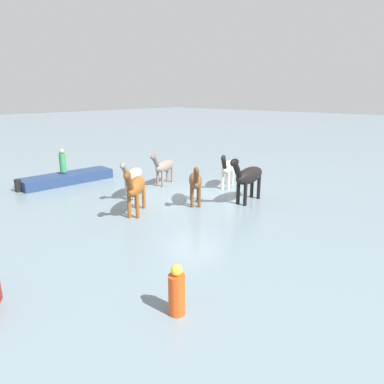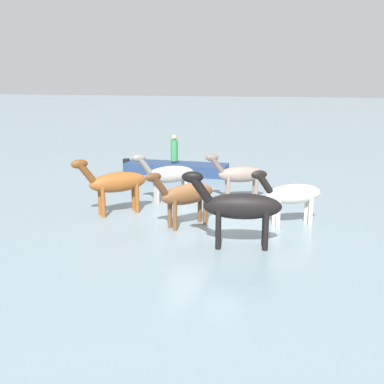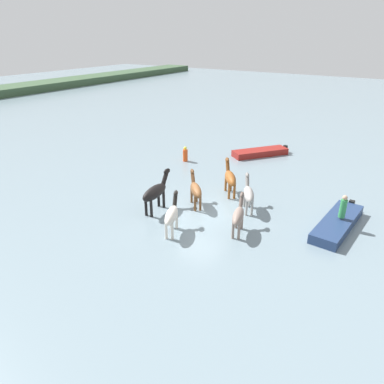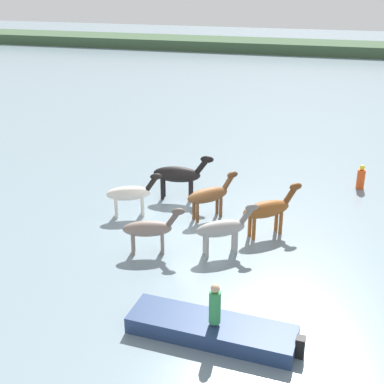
# 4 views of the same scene
# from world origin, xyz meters

# --- Properties ---
(ground_plane) EXTENTS (142.31, 142.31, 0.00)m
(ground_plane) POSITION_xyz_m (0.00, 0.00, 0.00)
(ground_plane) COLOR gray
(distant_shoreline) EXTENTS (128.08, 6.00, 2.40)m
(distant_shoreline) POSITION_xyz_m (0.00, 46.40, 0.00)
(distant_shoreline) COLOR #385136
(distant_shoreline) RESTS_ON ground_plane
(horse_dark_mare) EXTENTS (2.66, 0.80, 2.06)m
(horse_dark_mare) POSITION_xyz_m (-1.21, 2.05, 1.13)
(horse_dark_mare) COLOR black
(horse_dark_mare) RESTS_ON ground_plane
(horse_gray_outer) EXTENTS (1.93, 1.85, 1.80)m
(horse_gray_outer) POSITION_xyz_m (0.49, 0.56, 0.99)
(horse_gray_outer) COLOR brown
(horse_gray_outer) RESTS_ON ground_plane
(horse_mid_herd) EXTENTS (2.19, 1.83, 1.93)m
(horse_mid_herd) POSITION_xyz_m (2.95, -0.30, 1.06)
(horse_mid_herd) COLOR brown
(horse_mid_herd) RESTS_ON ground_plane
(horse_dun_straggler) EXTENTS (2.22, 1.26, 1.77)m
(horse_dun_straggler) POSITION_xyz_m (-2.63, -0.06, 0.98)
(horse_dun_straggler) COLOR silver
(horse_dun_straggler) RESTS_ON ground_plane
(horse_pinto_flank) EXTENTS (2.20, 1.01, 1.72)m
(horse_pinto_flank) POSITION_xyz_m (-0.89, -2.76, 0.95)
(horse_pinto_flank) COLOR gray
(horse_pinto_flank) RESTS_ON ground_plane
(horse_lead) EXTENTS (2.14, 1.49, 1.79)m
(horse_lead) POSITION_xyz_m (1.60, -2.14, 0.98)
(horse_lead) COLOR #9E9993
(horse_lead) RESTS_ON ground_plane
(boat_dinghy_port) EXTENTS (4.91, 1.64, 0.74)m
(boat_dinghy_port) POSITION_xyz_m (2.28, -6.74, 0.17)
(boat_dinghy_port) COLOR navy
(boat_dinghy_port) RESTS_ON ground_plane
(person_watcher_seated) EXTENTS (0.32, 0.32, 1.19)m
(person_watcher_seated) POSITION_xyz_m (2.36, -6.84, 1.14)
(person_watcher_seated) COLOR #338C4C
(person_watcher_seated) RESTS_ON boat_dinghy_port
(buoy_channel_marker) EXTENTS (0.36, 0.36, 1.14)m
(buoy_channel_marker) POSITION_xyz_m (6.49, 5.33, 0.51)
(buoy_channel_marker) COLOR #E54C19
(buoy_channel_marker) RESTS_ON ground_plane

